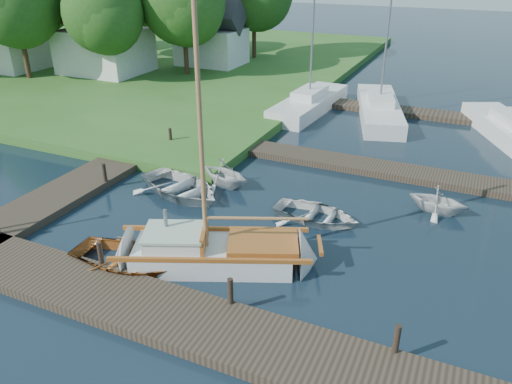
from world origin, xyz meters
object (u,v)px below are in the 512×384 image
at_px(tender_c, 316,212).
at_px(tender_d, 439,198).
at_px(dinghy, 128,256).
at_px(marina_boat_1, 379,108).
at_px(house_b, 6,39).
at_px(tree_2, 103,11).
at_px(house_a, 104,39).
at_px(mooring_post_2, 230,291).
at_px(marina_boat_0, 309,102).
at_px(tender_b, 224,171).
at_px(mooring_post_3, 397,339).
at_px(tender_a, 181,185).
at_px(sailboat, 218,254).
at_px(marina_boat_3, 512,130).
at_px(mooring_post_4, 104,172).
at_px(mooring_post_1, 100,254).
at_px(tree_3, 183,0).
at_px(mooring_post_5, 170,136).

height_order(tender_c, tender_d, tender_d).
relative_size(dinghy, marina_boat_1, 0.38).
height_order(dinghy, house_b, house_b).
bearing_deg(tree_2, house_a, 135.75).
bearing_deg(mooring_post_2, house_a, 135.67).
distance_m(tender_d, marina_boat_0, 13.83).
relative_size(tender_c, marina_boat_1, 0.32).
bearing_deg(tender_b, marina_boat_0, 16.87).
distance_m(mooring_post_2, mooring_post_3, 4.50).
relative_size(dinghy, tender_d, 1.75).
bearing_deg(tender_a, sailboat, -115.45).
xyz_separation_m(tender_a, tender_b, (1.24, 1.50, 0.23)).
bearing_deg(marina_boat_3, house_b, 64.50).
bearing_deg(mooring_post_2, mooring_post_4, 149.53).
xyz_separation_m(mooring_post_1, sailboat, (3.06, 1.95, -0.36)).
relative_size(mooring_post_1, sailboat, 0.08).
xyz_separation_m(mooring_post_1, tree_2, (-15.00, 19.05, 4.55)).
height_order(tender_a, tree_3, tree_3).
bearing_deg(mooring_post_3, mooring_post_4, 158.96).
distance_m(dinghy, marina_boat_1, 19.57).
xyz_separation_m(mooring_post_5, marina_boat_1, (8.43, 9.78, -0.14)).
height_order(tender_a, marina_boat_3, marina_boat_3).
xyz_separation_m(mooring_post_3, dinghy, (-8.45, 0.60, -0.30)).
bearing_deg(dinghy, tender_b, -2.90).
bearing_deg(mooring_post_5, marina_boat_1, 49.26).
height_order(tender_a, tender_b, tender_b).
xyz_separation_m(tender_b, marina_boat_1, (3.93, 12.51, -0.09)).
xyz_separation_m(tender_c, house_a, (-22.02, 15.02, 2.62)).
bearing_deg(house_b, marina_boat_1, 1.52).
relative_size(mooring_post_1, tree_2, 0.10).
bearing_deg(sailboat, mooring_post_5, 108.16).
distance_m(mooring_post_1, tender_d, 12.46).
xyz_separation_m(dinghy, tender_c, (4.47, 5.38, -0.06)).
distance_m(tender_b, tender_c, 4.71).
relative_size(sailboat, tender_d, 4.42).
bearing_deg(mooring_post_2, sailboat, 126.56).
height_order(dinghy, house_a, house_a).
distance_m(marina_boat_0, marina_boat_1, 4.26).
bearing_deg(tender_b, tree_3, 51.57).
bearing_deg(tender_d, dinghy, 141.16).
relative_size(dinghy, marina_boat_0, 0.38).
bearing_deg(tender_d, mooring_post_4, 113.35).
height_order(tender_c, house_a, house_a).
bearing_deg(tree_3, house_a, -161.15).
bearing_deg(tender_d, mooring_post_3, -172.27).
bearing_deg(tender_a, mooring_post_5, 57.31).
relative_size(dinghy, house_a, 0.62).
relative_size(mooring_post_2, marina_boat_1, 0.08).
bearing_deg(house_a, tender_a, -43.13).
relative_size(mooring_post_2, mooring_post_4, 1.00).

